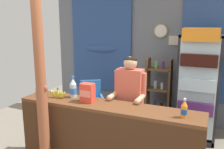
{
  "coord_description": "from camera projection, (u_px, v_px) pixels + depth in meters",
  "views": [
    {
      "loc": [
        1.12,
        -2.22,
        2.04
      ],
      "look_at": [
        -0.27,
        1.0,
        1.27
      ],
      "focal_mm": 39.16,
      "sensor_mm": 36.0,
      "label": 1
    }
  ],
  "objects": [
    {
      "name": "snack_box_crackers",
      "position": [
        87.0,
        93.0,
        3.27
      ],
      "size": [
        0.18,
        0.13,
        0.26
      ],
      "color": "#E5422D",
      "rests_on": "stall_counter"
    },
    {
      "name": "soda_bottle_water",
      "position": [
        73.0,
        88.0,
        3.46
      ],
      "size": [
        0.1,
        0.1,
        0.31
      ],
      "color": "silver",
      "rests_on": "stall_counter"
    },
    {
      "name": "banana_bunch",
      "position": [
        58.0,
        94.0,
        3.45
      ],
      "size": [
        0.27,
        0.05,
        0.16
      ],
      "color": "#DBCC42",
      "rests_on": "stall_counter"
    },
    {
      "name": "soda_bottle_orange_soda",
      "position": [
        184.0,
        109.0,
        2.74
      ],
      "size": [
        0.07,
        0.07,
        0.23
      ],
      "color": "orange",
      "rests_on": "stall_counter"
    },
    {
      "name": "bottle_shelf_rack",
      "position": [
        158.0,
        91.0,
        4.78
      ],
      "size": [
        0.48,
        0.28,
        1.34
      ],
      "color": "brown",
      "rests_on": "ground"
    },
    {
      "name": "soda_bottle_cola",
      "position": [
        45.0,
        90.0,
        3.53
      ],
      "size": [
        0.07,
        0.07,
        0.22
      ],
      "color": "black",
      "rests_on": "stall_counter"
    },
    {
      "name": "soda_bottle_lime_soda",
      "position": [
        43.0,
        88.0,
        3.68
      ],
      "size": [
        0.07,
        0.07,
        0.2
      ],
      "color": "#75C64C",
      "rests_on": "stall_counter"
    },
    {
      "name": "stall_counter",
      "position": [
        104.0,
        136.0,
        3.18
      ],
      "size": [
        2.47,
        0.46,
        0.97
      ],
      "color": "brown",
      "rests_on": "ground"
    },
    {
      "name": "plastic_lawn_chair",
      "position": [
        91.0,
        99.0,
        4.96
      ],
      "size": [
        0.61,
        0.61,
        0.86
      ],
      "color": "#3884D6",
      "rests_on": "ground"
    },
    {
      "name": "shopkeeper",
      "position": [
        130.0,
        97.0,
        3.51
      ],
      "size": [
        0.48,
        0.42,
        1.56
      ],
      "color": "#28282D",
      "rests_on": "ground"
    },
    {
      "name": "timber_post",
      "position": [
        42.0,
        92.0,
        3.1
      ],
      "size": [
        0.16,
        0.14,
        2.41
      ],
      "color": "#995133",
      "rests_on": "ground"
    },
    {
      "name": "back_wall_curtained",
      "position": [
        157.0,
        57.0,
        5.01
      ],
      "size": [
        4.66,
        0.22,
        2.58
      ],
      "color": "slate",
      "rests_on": "ground"
    },
    {
      "name": "drink_fridge",
      "position": [
        199.0,
        80.0,
        4.17
      ],
      "size": [
        0.67,
        0.75,
        1.94
      ],
      "color": "#232328",
      "rests_on": "ground"
    }
  ]
}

